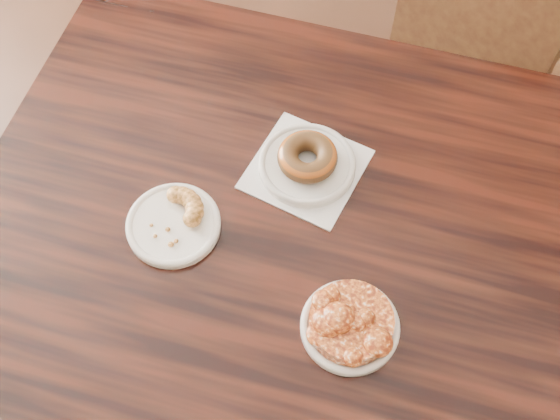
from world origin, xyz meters
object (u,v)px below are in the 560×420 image
Objects in this scene: glazed_donut at (307,157)px; cruller_fragment at (172,219)px; chair_far at (496,46)px; apple_fritter at (351,320)px; cafe_table at (262,327)px.

cruller_fragment is (-0.11, -0.22, -0.01)m from glazed_donut.
chair_far is 5.29× the size of apple_fritter.
cruller_fragment is (-0.18, -0.96, 0.33)m from chair_far.
cafe_table is 1.10× the size of chair_far.
glazed_donut is 0.29m from apple_fritter.
cafe_table is at bearing -83.14° from glazed_donut.
glazed_donut is at bearing 137.76° from apple_fritter.
glazed_donut is 0.60× the size of apple_fritter.
chair_far is at bearing 84.70° from glazed_donut.
chair_far reaches higher than cafe_table.
apple_fritter is at bearing 4.17° from cruller_fragment.
cafe_table is at bearing 94.92° from chair_far.
chair_far is at bearing 99.11° from apple_fritter.
chair_far is (0.05, 0.91, 0.08)m from cafe_table.
chair_far reaches higher than cruller_fragment.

